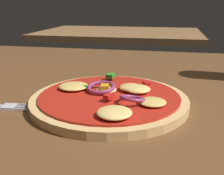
{
  "coord_description": "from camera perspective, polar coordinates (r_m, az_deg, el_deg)",
  "views": [
    {
      "loc": [
        0.03,
        -0.35,
        0.18
      ],
      "look_at": [
        -0.05,
        0.05,
        0.05
      ],
      "focal_mm": 43.09,
      "sensor_mm": 36.0,
      "label": 1
    }
  ],
  "objects": [
    {
      "name": "pizza",
      "position": [
        0.41,
        -0.45,
        -2.38
      ],
      "size": [
        0.24,
        0.24,
        0.03
      ],
      "color": "tan",
      "rests_on": "dining_table"
    },
    {
      "name": "background_table",
      "position": [
        1.47,
        1.69,
        11.3
      ],
      "size": [
        0.84,
        0.55,
        0.03
      ],
      "color": "brown",
      "rests_on": "ground"
    },
    {
      "name": "dining_table",
      "position": [
        0.38,
        6.11,
        -7.64
      ],
      "size": [
        1.13,
        1.01,
        0.03
      ],
      "color": "brown",
      "rests_on": "ground"
    }
  ]
}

